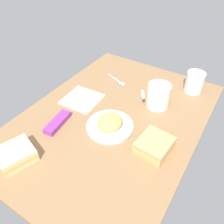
# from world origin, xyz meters

# --- Properties ---
(tabletop) EXTENTS (0.90, 0.64, 0.02)m
(tabletop) POSITION_xyz_m (0.00, 0.00, 0.01)
(tabletop) COLOR #936D47
(tabletop) RESTS_ON ground
(plate_of_food) EXTENTS (0.17, 0.17, 0.05)m
(plate_of_food) POSITION_xyz_m (-0.05, -0.02, 0.04)
(plate_of_food) COLOR silver
(plate_of_food) RESTS_ON tabletop
(coffee_mug_black) EXTENTS (0.10, 0.11, 0.10)m
(coffee_mug_black) POSITION_xyz_m (0.16, -0.11, 0.07)
(coffee_mug_black) COLOR white
(coffee_mug_black) RESTS_ON tabletop
(sandwich_main) EXTENTS (0.12, 0.11, 0.04)m
(sandwich_main) POSITION_xyz_m (-0.06, -0.20, 0.04)
(sandwich_main) COLOR tan
(sandwich_main) RESTS_ON tabletop
(sandwich_side) EXTENTS (0.14, 0.13, 0.04)m
(sandwich_side) POSITION_xyz_m (-0.33, 0.15, 0.04)
(sandwich_side) COLOR beige
(sandwich_side) RESTS_ON tabletop
(glass_of_milk) EXTENTS (0.08, 0.08, 0.09)m
(glass_of_milk) POSITION_xyz_m (0.34, -0.21, 0.06)
(glass_of_milk) COLOR silver
(glass_of_milk) RESTS_ON tabletop
(spoon) EXTENTS (0.06, 0.12, 0.01)m
(spoon) POSITION_xyz_m (0.23, 0.11, 0.02)
(spoon) COLOR silver
(spoon) RESTS_ON tabletop
(snack_bar) EXTENTS (0.13, 0.06, 0.02)m
(snack_bar) POSITION_xyz_m (-0.14, 0.15, 0.03)
(snack_bar) COLOR purple
(snack_bar) RESTS_ON tabletop
(paper_napkin) EXTENTS (0.15, 0.15, 0.00)m
(paper_napkin) POSITION_xyz_m (0.03, 0.17, 0.02)
(paper_napkin) COLOR white
(paper_napkin) RESTS_ON tabletop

